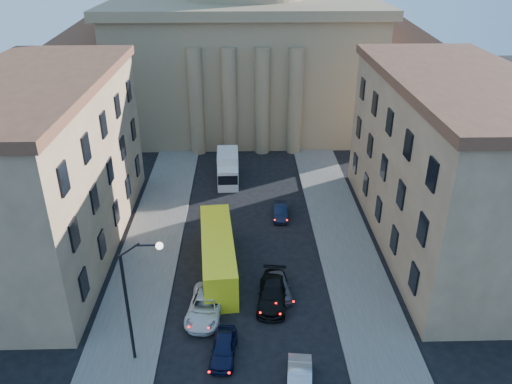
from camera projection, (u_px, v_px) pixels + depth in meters
sidewalk_left at (146, 267)px, 40.95m from camera, size 5.00×60.00×0.15m
sidewalk_right at (351, 264)px, 41.37m from camera, size 5.00×60.00×0.15m
church at (245, 38)px, 69.21m from camera, size 68.02×28.76×36.60m
building_left at (41, 167)px, 40.98m from camera, size 11.60×26.60×14.70m
building_right at (450, 162)px, 41.81m from camera, size 11.60×26.60×14.70m
street_lamp at (134, 293)px, 29.72m from camera, size 2.62×0.44×8.83m
car_left_near at (224, 348)px, 32.06m from camera, size 1.88×3.97×1.31m
car_right_near at (299, 382)px, 29.52m from camera, size 1.91×4.30×1.37m
car_left_mid at (206, 306)px, 35.61m from camera, size 2.97×5.42×1.44m
car_right_mid at (273, 293)px, 36.88m from camera, size 2.72×5.39×1.50m
car_right_far at (278, 285)px, 37.84m from camera, size 2.15×4.28×1.40m
car_right_distant at (281, 211)px, 48.26m from camera, size 1.56×3.81×1.23m
city_bus at (218, 253)px, 40.01m from camera, size 3.44×11.11×3.08m
box_truck at (228, 168)px, 55.08m from camera, size 2.39×5.81×3.16m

